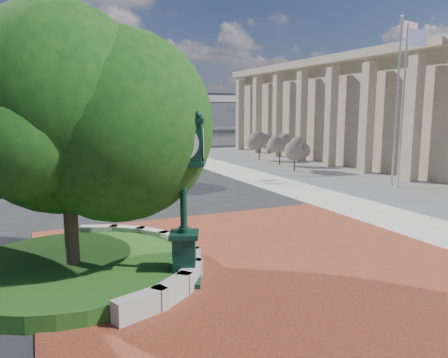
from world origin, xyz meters
TOP-DOWN VIEW (x-y plane):
  - ground at (0.00, 0.00)m, footprint 200.00×200.00m
  - plaza at (0.00, -1.00)m, footprint 12.00×12.00m
  - sidewalk at (16.00, 10.00)m, footprint 20.00×50.00m
  - planter_wall at (-2.71, -0.00)m, footprint 2.96×6.77m
  - grass_bed at (-5.00, 0.00)m, footprint 6.10×6.10m
  - overpass at (-0.22, 70.00)m, footprint 90.00×12.00m
  - tree_planter at (-5.00, 0.00)m, footprint 5.20×5.20m
  - tree_street at (-4.00, 18.00)m, footprint 4.40×4.40m
  - post_clock at (-2.46, -1.67)m, footprint 1.26×1.26m
  - parked_car at (2.15, 35.24)m, footprint 2.61×4.35m
  - flagpole_a at (13.28, 7.22)m, footprint 1.48×0.32m
  - flagpole_b at (12.97, 6.44)m, footprint 1.41×0.16m
  - street_lamp_near at (1.85, 23.12)m, footprint 1.90×0.72m
  - street_lamp_far at (-0.05, 41.66)m, footprint 1.89×0.39m
  - shrub_near at (11.47, 14.76)m, footprint 1.20×1.20m
  - shrub_mid at (12.24, 18.10)m, footprint 1.20×1.20m
  - shrub_far at (12.49, 21.93)m, footprint 1.20×1.20m

SIDE VIEW (x-z plane):
  - ground at x=0.00m, z-range 0.00..0.00m
  - plaza at x=0.00m, z-range 0.00..0.04m
  - sidewalk at x=16.00m, z-range 0.00..0.04m
  - grass_bed at x=-5.00m, z-range 0.00..0.40m
  - planter_wall at x=-2.71m, z-range 0.00..0.54m
  - parked_car at x=2.15m, z-range 0.00..1.39m
  - shrub_near at x=11.47m, z-range 0.49..2.69m
  - shrub_mid at x=12.24m, z-range 0.49..2.69m
  - shrub_far at x=12.49m, z-range 0.49..2.69m
  - post_clock at x=-2.46m, z-range 0.24..5.11m
  - tree_street at x=-4.00m, z-range 0.52..5.96m
  - tree_planter at x=-5.00m, z-range 0.56..6.89m
  - flagpole_b at x=12.97m, z-range 0.11..9.12m
  - flagpole_a at x=13.28m, z-range 0.12..9.70m
  - street_lamp_far at x=-0.05m, z-range 0.73..9.17m
  - street_lamp_near at x=1.85m, z-range 0.75..9.41m
  - overpass at x=-0.22m, z-range 2.79..10.29m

